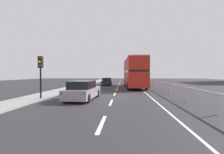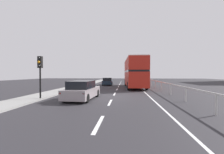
# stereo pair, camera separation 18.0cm
# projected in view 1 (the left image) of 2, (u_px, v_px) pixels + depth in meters

# --- Properties ---
(ground_plane) EXTENTS (74.98, 120.00, 0.10)m
(ground_plane) POSITION_uv_depth(u_px,v_px,m) (114.00, 97.00, 14.33)
(ground_plane) COLOR #2B292D
(near_sidewalk_kerb) EXTENTS (2.25, 80.00, 0.14)m
(near_sidewalk_kerb) POSITION_uv_depth(u_px,v_px,m) (46.00, 95.00, 14.79)
(near_sidewalk_kerb) COLOR gray
(near_sidewalk_kerb) RESTS_ON ground
(lane_paint_markings) EXTENTS (3.38, 46.00, 0.01)m
(lane_paint_markings) POSITION_uv_depth(u_px,v_px,m) (131.00, 88.00, 23.08)
(lane_paint_markings) COLOR silver
(lane_paint_markings) RESTS_ON ground
(bridge_side_railing) EXTENTS (0.10, 42.00, 1.09)m
(bridge_side_railing) POSITION_uv_depth(u_px,v_px,m) (155.00, 82.00, 22.89)
(bridge_side_railing) COLOR #BBB9B5
(bridge_side_railing) RESTS_ON ground
(double_decker_bus_red) EXTENTS (2.98, 10.88, 4.30)m
(double_decker_bus_red) POSITION_uv_depth(u_px,v_px,m) (134.00, 72.00, 23.62)
(double_decker_bus_red) COLOR #B32016
(double_decker_bus_red) RESTS_ON ground
(hatchback_car_near) EXTENTS (2.10, 4.56, 1.48)m
(hatchback_car_near) POSITION_uv_depth(u_px,v_px,m) (83.00, 90.00, 12.50)
(hatchback_car_near) COLOR gray
(hatchback_car_near) RESTS_ON ground
(traffic_signal_pole) EXTENTS (0.30, 0.42, 3.25)m
(traffic_signal_pole) POSITION_uv_depth(u_px,v_px,m) (40.00, 67.00, 12.07)
(traffic_signal_pole) COLOR black
(traffic_signal_pole) RESTS_ON near_sidewalk_kerb
(sedan_car_ahead) EXTENTS (1.95, 4.26, 1.35)m
(sedan_car_ahead) POSITION_uv_depth(u_px,v_px,m) (107.00, 82.00, 28.96)
(sedan_car_ahead) COLOR #192735
(sedan_car_ahead) RESTS_ON ground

